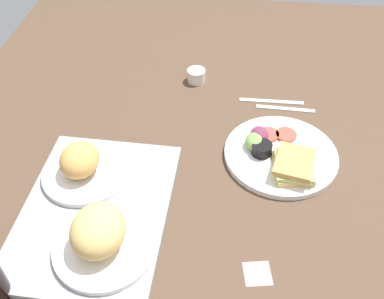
# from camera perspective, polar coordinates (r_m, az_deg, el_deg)

# --- Properties ---
(ground_plane) EXTENTS (1.90, 1.50, 0.03)m
(ground_plane) POSITION_cam_1_polar(r_m,az_deg,el_deg) (1.13, 1.40, -2.83)
(ground_plane) COLOR #4C3828
(serving_tray) EXTENTS (0.46, 0.34, 0.02)m
(serving_tray) POSITION_cam_1_polar(r_m,az_deg,el_deg) (1.04, -12.45, -7.80)
(serving_tray) COLOR gray
(serving_tray) RESTS_ON ground_plane
(bread_plate_near) EXTENTS (0.22, 0.22, 0.10)m
(bread_plate_near) POSITION_cam_1_polar(r_m,az_deg,el_deg) (0.93, -11.84, -10.94)
(bread_plate_near) COLOR white
(bread_plate_near) RESTS_ON serving_tray
(bread_plate_far) EXTENTS (0.21, 0.21, 0.09)m
(bread_plate_far) POSITION_cam_1_polar(r_m,az_deg,el_deg) (1.09, -14.07, -2.06)
(bread_plate_far) COLOR white
(bread_plate_far) RESTS_ON serving_tray
(plate_with_salad) EXTENTS (0.29, 0.29, 0.05)m
(plate_with_salad) POSITION_cam_1_polar(r_m,az_deg,el_deg) (1.14, 11.32, -0.59)
(plate_with_salad) COLOR white
(plate_with_salad) RESTS_ON ground_plane
(espresso_cup) EXTENTS (0.06, 0.06, 0.04)m
(espresso_cup) POSITION_cam_1_polar(r_m,az_deg,el_deg) (1.38, 0.56, 9.58)
(espresso_cup) COLOR silver
(espresso_cup) RESTS_ON ground_plane
(fork) EXTENTS (0.02, 0.17, 0.01)m
(fork) POSITION_cam_1_polar(r_m,az_deg,el_deg) (1.31, 12.06, 5.25)
(fork) COLOR #B7B7BC
(fork) RESTS_ON ground_plane
(knife) EXTENTS (0.02, 0.19, 0.01)m
(knife) POSITION_cam_1_polar(r_m,az_deg,el_deg) (1.33, 10.30, 6.22)
(knife) COLOR #B7B7BC
(knife) RESTS_ON ground_plane
(sticky_note) EXTENTS (0.07, 0.07, 0.00)m
(sticky_note) POSITION_cam_1_polar(r_m,az_deg,el_deg) (0.94, 8.50, -15.66)
(sticky_note) COLOR pink
(sticky_note) RESTS_ON ground_plane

